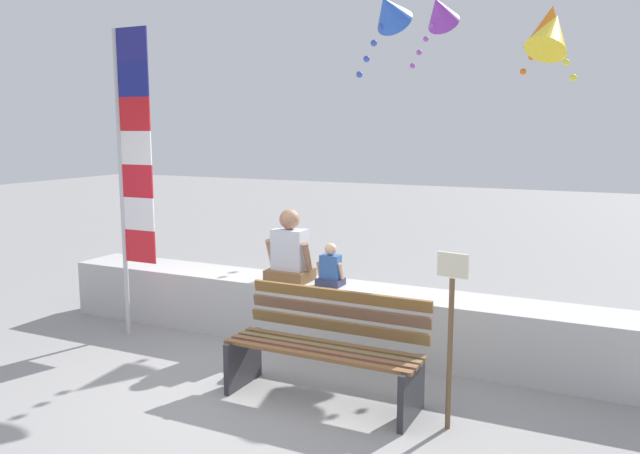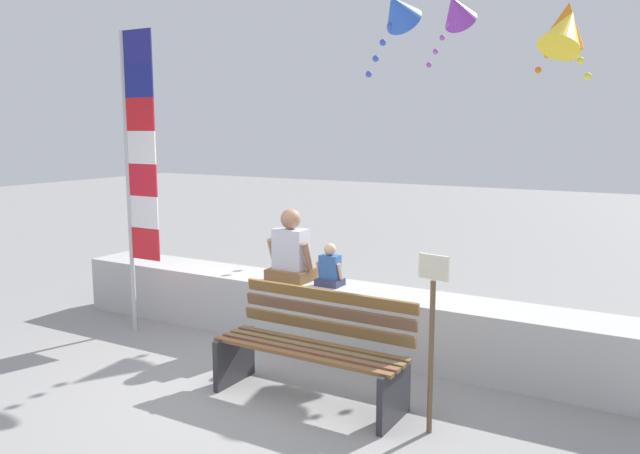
{
  "view_description": "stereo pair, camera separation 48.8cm",
  "coord_description": "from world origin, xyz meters",
  "px_view_note": "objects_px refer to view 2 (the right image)",
  "views": [
    {
      "loc": [
        2.67,
        -4.43,
        2.24
      ],
      "look_at": [
        -0.11,
        1.39,
        1.24
      ],
      "focal_mm": 35.45,
      "sensor_mm": 36.0,
      "label": 1
    },
    {
      "loc": [
        3.1,
        -4.21,
        2.24
      ],
      "look_at": [
        -0.11,
        1.39,
        1.24
      ],
      "focal_mm": 35.45,
      "sensor_mm": 36.0,
      "label": 2
    }
  ],
  "objects_px": {
    "kite_yellow": "(566,30)",
    "sign_post": "(432,330)",
    "kite_purple": "(456,10)",
    "kite_blue": "(397,10)",
    "kite_orange": "(565,25)",
    "person_adult": "(291,253)",
    "flag_banner": "(137,161)",
    "person_child": "(330,269)",
    "park_bench": "(314,350)"
  },
  "relations": [
    {
      "from": "kite_yellow",
      "to": "kite_orange",
      "type": "bearing_deg",
      "value": 100.52
    },
    {
      "from": "sign_post",
      "to": "kite_orange",
      "type": "bearing_deg",
      "value": 88.3
    },
    {
      "from": "person_adult",
      "to": "sign_post",
      "type": "bearing_deg",
      "value": -32.84
    },
    {
      "from": "kite_blue",
      "to": "sign_post",
      "type": "bearing_deg",
      "value": -61.71
    },
    {
      "from": "flag_banner",
      "to": "kite_purple",
      "type": "height_order",
      "value": "kite_purple"
    },
    {
      "from": "kite_purple",
      "to": "kite_blue",
      "type": "bearing_deg",
      "value": -95.21
    },
    {
      "from": "kite_purple",
      "to": "park_bench",
      "type": "bearing_deg",
      "value": -85.85
    },
    {
      "from": "park_bench",
      "to": "kite_orange",
      "type": "distance_m",
      "value": 5.22
    },
    {
      "from": "kite_blue",
      "to": "kite_orange",
      "type": "distance_m",
      "value": 2.11
    },
    {
      "from": "park_bench",
      "to": "kite_blue",
      "type": "height_order",
      "value": "kite_blue"
    },
    {
      "from": "kite_yellow",
      "to": "kite_blue",
      "type": "distance_m",
      "value": 1.95
    },
    {
      "from": "person_child",
      "to": "flag_banner",
      "type": "height_order",
      "value": "flag_banner"
    },
    {
      "from": "sign_post",
      "to": "kite_blue",
      "type": "bearing_deg",
      "value": 118.29
    },
    {
      "from": "kite_purple",
      "to": "kite_orange",
      "type": "height_order",
      "value": "kite_purple"
    },
    {
      "from": "person_child",
      "to": "person_adult",
      "type": "bearing_deg",
      "value": -179.95
    },
    {
      "from": "person_adult",
      "to": "kite_orange",
      "type": "height_order",
      "value": "kite_orange"
    },
    {
      "from": "person_adult",
      "to": "sign_post",
      "type": "distance_m",
      "value": 2.46
    },
    {
      "from": "kite_orange",
      "to": "person_adult",
      "type": "bearing_deg",
      "value": -127.75
    },
    {
      "from": "park_bench",
      "to": "flag_banner",
      "type": "bearing_deg",
      "value": 167.41
    },
    {
      "from": "sign_post",
      "to": "person_adult",
      "type": "bearing_deg",
      "value": 147.16
    },
    {
      "from": "person_adult",
      "to": "kite_orange",
      "type": "bearing_deg",
      "value": 52.25
    },
    {
      "from": "person_child",
      "to": "flag_banner",
      "type": "distance_m",
      "value": 2.37
    },
    {
      "from": "sign_post",
      "to": "flag_banner",
      "type": "bearing_deg",
      "value": 169.46
    },
    {
      "from": "park_bench",
      "to": "kite_blue",
      "type": "bearing_deg",
      "value": 99.81
    },
    {
      "from": "person_child",
      "to": "flag_banner",
      "type": "relative_size",
      "value": 0.14
    },
    {
      "from": "kite_yellow",
      "to": "sign_post",
      "type": "distance_m",
      "value": 4.51
    },
    {
      "from": "kite_purple",
      "to": "kite_orange",
      "type": "xyz_separation_m",
      "value": [
        1.51,
        -0.39,
        -0.36
      ]
    },
    {
      "from": "kite_yellow",
      "to": "flag_banner",
      "type": "bearing_deg",
      "value": -141.34
    },
    {
      "from": "park_bench",
      "to": "kite_yellow",
      "type": "xyz_separation_m",
      "value": [
        1.27,
        3.59,
        2.95
      ]
    },
    {
      "from": "kite_purple",
      "to": "kite_blue",
      "type": "xyz_separation_m",
      "value": [
        -0.15,
        -1.69,
        -0.25
      ]
    },
    {
      "from": "person_child",
      "to": "kite_orange",
      "type": "relative_size",
      "value": 0.48
    },
    {
      "from": "flag_banner",
      "to": "kite_blue",
      "type": "height_order",
      "value": "kite_blue"
    },
    {
      "from": "kite_blue",
      "to": "kite_orange",
      "type": "xyz_separation_m",
      "value": [
        1.66,
        1.3,
        -0.12
      ]
    },
    {
      "from": "person_child",
      "to": "sign_post",
      "type": "relative_size",
      "value": 0.33
    },
    {
      "from": "flag_banner",
      "to": "person_adult",
      "type": "bearing_deg",
      "value": 23.58
    },
    {
      "from": "person_child",
      "to": "kite_purple",
      "type": "xyz_separation_m",
      "value": [
        0.2,
        3.21,
        3.05
      ]
    },
    {
      "from": "kite_purple",
      "to": "kite_orange",
      "type": "relative_size",
      "value": 1.16
    },
    {
      "from": "flag_banner",
      "to": "kite_purple",
      "type": "relative_size",
      "value": 3.04
    },
    {
      "from": "park_bench",
      "to": "person_adult",
      "type": "relative_size",
      "value": 2.17
    },
    {
      "from": "flag_banner",
      "to": "kite_orange",
      "type": "height_order",
      "value": "kite_orange"
    },
    {
      "from": "person_child",
      "to": "sign_post",
      "type": "bearing_deg",
      "value": -40.02
    },
    {
      "from": "kite_purple",
      "to": "sign_post",
      "type": "xyz_separation_m",
      "value": [
        1.38,
        -4.54,
        -3.06
      ]
    },
    {
      "from": "park_bench",
      "to": "sign_post",
      "type": "distance_m",
      "value": 1.13
    },
    {
      "from": "flag_banner",
      "to": "kite_orange",
      "type": "distance_m",
      "value": 5.33
    },
    {
      "from": "park_bench",
      "to": "kite_blue",
      "type": "xyz_separation_m",
      "value": [
        -0.48,
        2.75,
        3.19
      ]
    },
    {
      "from": "kite_blue",
      "to": "person_child",
      "type": "bearing_deg",
      "value": -91.79
    },
    {
      "from": "person_adult",
      "to": "flag_banner",
      "type": "bearing_deg",
      "value": -156.42
    },
    {
      "from": "kite_yellow",
      "to": "sign_post",
      "type": "relative_size",
      "value": 0.68
    },
    {
      "from": "flag_banner",
      "to": "kite_yellow",
      "type": "bearing_deg",
      "value": 38.66
    },
    {
      "from": "park_bench",
      "to": "kite_purple",
      "type": "distance_m",
      "value": 5.62
    }
  ]
}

